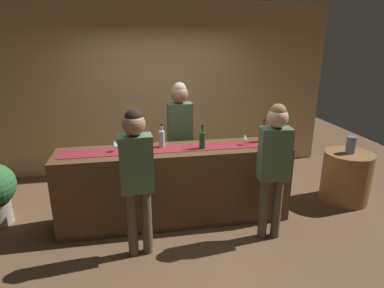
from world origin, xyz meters
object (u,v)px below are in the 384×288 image
bartender (180,129)px  vase_on_side_table (351,145)px  wine_bottle_clear (162,139)px  wine_glass_near_customer (245,137)px  wine_glass_mid_counter (114,144)px  customer_browsing (137,169)px  round_side_table (346,177)px  wine_bottle_amber (264,133)px  wine_bottle_green (202,140)px  customer_sipping (274,159)px

bartender → vase_on_side_table: size_ratio=7.22×
wine_bottle_clear → vase_on_side_table: (2.67, 0.00, -0.24)m
wine_glass_near_customer → wine_glass_mid_counter: size_ratio=1.00×
customer_browsing → round_side_table: (3.01, 0.73, -0.64)m
vase_on_side_table → round_side_table: bearing=-40.3°
wine_bottle_clear → wine_bottle_amber: bearing=-0.5°
vase_on_side_table → wine_bottle_clear: bearing=-179.9°
wine_bottle_green → wine_bottle_amber: size_ratio=1.00×
wine_bottle_amber → vase_on_side_table: size_ratio=1.26×
bartender → round_side_table: (2.38, -0.49, -0.71)m
wine_bottle_clear → round_side_table: 2.78m
wine_bottle_amber → customer_sipping: 0.70m
wine_bottle_clear → bartender: bartender is taller
customer_browsing → wine_glass_mid_counter: bearing=107.0°
customer_browsing → customer_sipping: bearing=-1.7°
wine_glass_mid_counter → bartender: (0.88, 0.56, -0.02)m
wine_glass_near_customer → customer_browsing: size_ratio=0.09×
wine_bottle_amber → vase_on_side_table: wine_bottle_amber is taller
wine_glass_mid_counter → wine_glass_near_customer: bearing=-1.3°
wine_bottle_green → wine_bottle_amber: bearing=9.0°
bartender → wine_glass_near_customer: bearing=139.7°
wine_bottle_amber → bartender: bearing=154.3°
customer_browsing → round_side_table: size_ratio=2.23×
wine_bottle_clear → wine_bottle_green: 0.51m
customer_sipping → customer_browsing: size_ratio=0.99×
bartender → wine_bottle_amber: bearing=152.6°
wine_glass_near_customer → round_side_table: wine_glass_near_customer is taller
vase_on_side_table → wine_bottle_amber: bearing=-179.3°
wine_glass_mid_counter → bartender: size_ratio=0.08×
wine_bottle_amber → wine_glass_near_customer: 0.31m
wine_bottle_amber → wine_bottle_green: bearing=-171.0°
wine_glass_near_customer → wine_glass_mid_counter: 1.62m
wine_bottle_clear → wine_glass_near_customer: (1.05, -0.11, -0.01)m
customer_browsing → vase_on_side_table: size_ratio=6.86×
wine_bottle_clear → customer_browsing: (-0.33, -0.73, -0.09)m
wine_bottle_clear → wine_bottle_green: size_ratio=1.00×
bartender → vase_on_side_table: (2.37, -0.48, -0.22)m
bartender → customer_browsing: (-0.63, -1.22, -0.07)m
wine_bottle_amber → bartender: (-1.04, 0.50, -0.03)m
wine_bottle_amber → vase_on_side_table: (1.33, 0.02, -0.24)m
wine_glass_near_customer → wine_bottle_amber: bearing=18.2°
bartender → round_side_table: size_ratio=2.34×
wine_glass_near_customer → customer_browsing: customer_browsing is taller
wine_bottle_green → customer_sipping: bearing=-37.3°
wine_glass_near_customer → customer_browsing: bearing=-155.7°
vase_on_side_table → customer_sipping: bearing=-154.8°
wine_bottle_amber → wine_glass_mid_counter: 1.92m
wine_bottle_green → round_side_table: (2.19, 0.15, -0.73)m
customer_sipping → vase_on_side_table: (1.48, 0.69, -0.14)m
wine_glass_mid_counter → bartender: bartender is taller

